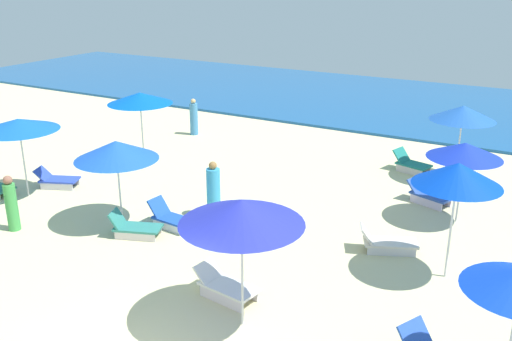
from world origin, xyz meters
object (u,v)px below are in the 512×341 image
umbrella_4 (463,113)px  umbrella_0 (140,98)px  lounge_chair_6_0 (134,227)px  beachgoer_1 (11,204)px  umbrella_6 (116,150)px  lounge_chair_7_0 (428,195)px  umbrella_2 (458,174)px  lounge_chair_6_1 (170,218)px  umbrella_3 (242,212)px  umbrella_7 (465,150)px  lounge_chair_3_0 (225,286)px  beachgoer_2 (213,191)px  umbrella_5 (19,125)px  lounge_chair_5_1 (57,180)px  lounge_chair_2_0 (386,242)px  beachgoer_0 (194,118)px  lounge_chair_4_0 (411,164)px

umbrella_4 → umbrella_0: bearing=-158.8°
lounge_chair_6_0 → umbrella_4: bearing=-57.4°
beachgoer_1 → umbrella_6: bearing=-151.0°
lounge_chair_6_0 → lounge_chair_7_0: 8.71m
umbrella_2 → beachgoer_1: bearing=-163.3°
umbrella_6 → lounge_chair_6_1: size_ratio=1.79×
umbrella_3 → umbrella_7: umbrella_3 is taller
umbrella_2 → lounge_chair_3_0: (-3.94, -3.25, -2.23)m
beachgoer_2 → umbrella_5: bearing=44.6°
umbrella_0 → lounge_chair_6_0: size_ratio=1.82×
umbrella_7 → beachgoer_1: 12.29m
lounge_chair_5_1 → umbrella_6: bearing=-129.5°
umbrella_4 → lounge_chair_7_0: bearing=-96.4°
lounge_chair_2_0 → umbrella_0: bearing=52.3°
umbrella_5 → lounge_chair_7_0: umbrella_5 is taller
umbrella_2 → umbrella_5: size_ratio=1.12×
beachgoer_2 → umbrella_0: bearing=1.2°
umbrella_4 → beachgoer_1: (-9.61, -9.99, -1.55)m
umbrella_4 → beachgoer_0: bearing=179.0°
beachgoer_0 → umbrella_6: bearing=-121.8°
lounge_chair_4_0 → lounge_chair_6_0: 10.03m
lounge_chair_3_0 → beachgoer_2: size_ratio=0.90×
umbrella_0 → lounge_chair_7_0: (9.88, 1.37, -2.17)m
umbrella_0 → lounge_chair_6_1: (4.14, -3.80, -2.17)m
lounge_chair_5_1 → beachgoer_2: 5.78m
umbrella_6 → lounge_chair_6_0: size_ratio=1.66×
umbrella_4 → beachgoer_2: (-5.39, -6.56, -1.53)m
umbrella_2 → beachgoer_2: (-6.52, 0.20, -1.75)m
lounge_chair_4_0 → lounge_chair_2_0: bearing=-154.4°
lounge_chair_2_0 → lounge_chair_3_0: 4.47m
lounge_chair_5_1 → umbrella_6: size_ratio=0.61×
lounge_chair_4_0 → umbrella_7: size_ratio=0.60×
lounge_chair_6_1 → umbrella_4: bearing=-33.2°
umbrella_7 → beachgoer_0: (-11.61, 3.67, -1.37)m
lounge_chair_2_0 → umbrella_6: size_ratio=0.64×
lounge_chair_3_0 → lounge_chair_4_0: bearing=0.6°
umbrella_4 → lounge_chair_7_0: size_ratio=1.76×
umbrella_5 → beachgoer_2: 6.32m
beachgoer_1 → umbrella_3: bearing=166.1°
umbrella_3 → lounge_chair_6_0: (-4.54, 2.00, -2.19)m
lounge_chair_6_1 → beachgoer_0: beachgoer_0 is taller
lounge_chair_2_0 → beachgoer_1: (-9.17, -3.77, 0.50)m
lounge_chair_2_0 → beachgoer_0: beachgoer_0 is taller
lounge_chair_5_1 → lounge_chair_6_0: bearing=-131.7°
umbrella_0 → beachgoer_1: 6.30m
umbrella_0 → umbrella_2: (11.30, -2.81, 0.07)m
lounge_chair_6_0 → lounge_chair_6_1: size_ratio=1.08×
umbrella_5 → beachgoer_1: bearing=-47.5°
umbrella_5 → umbrella_7: umbrella_5 is taller
umbrella_0 → lounge_chair_3_0: size_ratio=1.77×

